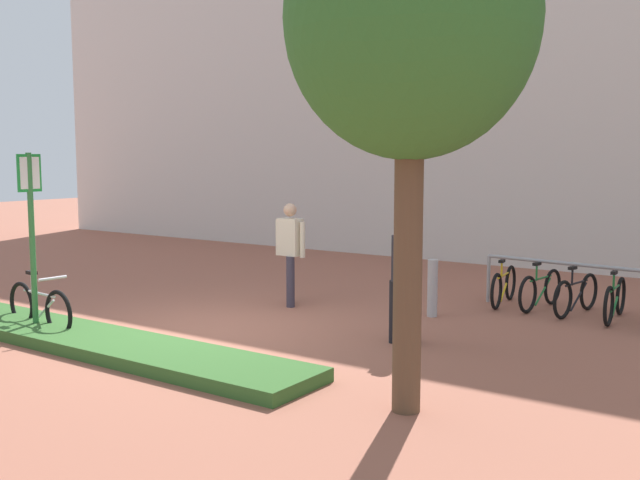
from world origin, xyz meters
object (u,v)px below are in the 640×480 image
object	(u,v)px
bike_at_sign	(40,307)
bollard_steel	(432,288)
parking_sign_post	(31,217)
tree_sidewalk	(411,22)
person_casual_tan	(290,247)
bike_rack_cluster	(596,295)
person_suited_navy	(406,270)

from	to	relation	value
bike_at_sign	bollard_steel	xyz separation A→B (m)	(4.20, 4.07, 0.10)
parking_sign_post	bollard_steel	size ratio (longest dim) A/B	2.83
tree_sidewalk	bollard_steel	world-z (taller)	tree_sidewalk
tree_sidewalk	person_casual_tan	xyz separation A→B (m)	(-4.03, 3.47, -2.76)
bike_at_sign	bike_rack_cluster	size ratio (longest dim) A/B	0.45
person_suited_navy	person_casual_tan	bearing A→B (deg)	158.18
parking_sign_post	bike_at_sign	size ratio (longest dim) A/B	1.52
bike_at_sign	person_casual_tan	bearing A→B (deg)	62.09
tree_sidewalk	person_suited_navy	size ratio (longest dim) A/B	2.96
person_casual_tan	person_suited_navy	bearing A→B (deg)	-21.82
bike_at_sign	person_suited_navy	size ratio (longest dim) A/B	0.98
bike_rack_cluster	bike_at_sign	bearing A→B (deg)	-139.07
person_suited_navy	tree_sidewalk	bearing A→B (deg)	-61.77
person_suited_navy	parking_sign_post	bearing A→B (deg)	-150.74
bike_rack_cluster	person_casual_tan	size ratio (longest dim) A/B	2.17
tree_sidewalk	person_casual_tan	size ratio (longest dim) A/B	2.96
tree_sidewalk	person_casual_tan	world-z (taller)	tree_sidewalk
bike_rack_cluster	tree_sidewalk	bearing A→B (deg)	-94.51
tree_sidewalk	bike_at_sign	xyz separation A→B (m)	(-5.89, -0.03, -3.39)
tree_sidewalk	person_suited_navy	world-z (taller)	tree_sidewalk
tree_sidewalk	person_casual_tan	distance (m)	5.99
bike_at_sign	bollard_steel	size ratio (longest dim) A/B	1.86
bollard_steel	person_suited_navy	xyz separation A→B (m)	(0.41, -1.67, 0.53)
tree_sidewalk	bike_at_sign	distance (m)	6.80
bike_at_sign	bike_rack_cluster	distance (m)	8.36
tree_sidewalk	bike_at_sign	size ratio (longest dim) A/B	3.03
parking_sign_post	person_suited_navy	bearing A→B (deg)	29.26
bike_rack_cluster	bollard_steel	size ratio (longest dim) A/B	4.15
bollard_steel	person_suited_navy	world-z (taller)	person_suited_navy
parking_sign_post	bike_at_sign	bearing A→B (deg)	124.79
person_suited_navy	bike_at_sign	bearing A→B (deg)	-152.53
bike_at_sign	person_casual_tan	distance (m)	4.02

